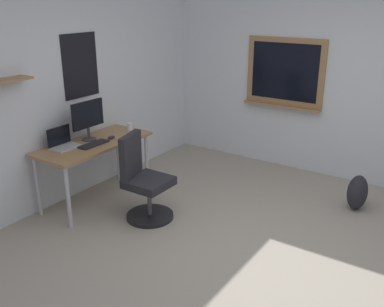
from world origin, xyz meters
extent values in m
plane|color=#9E9384|center=(0.00, 0.00, 0.00)|extent=(5.20, 5.20, 0.00)
cube|color=silver|center=(0.00, 2.45, 1.30)|extent=(5.00, 0.10, 2.60)
cube|color=black|center=(0.29, 2.39, 1.55)|extent=(0.52, 0.01, 0.74)
cube|color=silver|center=(2.45, 0.00, 1.30)|extent=(0.10, 5.00, 2.60)
cube|color=#997047|center=(2.38, 0.72, 1.35)|extent=(0.04, 1.10, 0.90)
cube|color=black|center=(2.37, 0.72, 1.35)|extent=(0.01, 0.94, 0.76)
cube|color=#997047|center=(2.34, 0.72, 0.89)|extent=(0.12, 1.10, 0.03)
cube|color=#997047|center=(0.09, 2.06, 0.71)|extent=(1.39, 0.61, 0.03)
cylinder|color=#B7B7BC|center=(-0.55, 1.82, 0.35)|extent=(0.04, 0.04, 0.70)
cylinder|color=#B7B7BC|center=(0.73, 1.82, 0.35)|extent=(0.04, 0.04, 0.70)
cylinder|color=#B7B7BC|center=(-0.55, 2.31, 0.35)|extent=(0.04, 0.04, 0.70)
cylinder|color=#B7B7BC|center=(0.73, 2.31, 0.35)|extent=(0.04, 0.04, 0.70)
cylinder|color=black|center=(0.09, 1.25, 0.02)|extent=(0.52, 0.52, 0.04)
cylinder|color=#4C4C51|center=(0.09, 1.25, 0.21)|extent=(0.05, 0.05, 0.34)
cube|color=#232328|center=(0.09, 1.25, 0.42)|extent=(0.44, 0.44, 0.09)
cube|color=#232328|center=(0.03, 1.44, 0.71)|extent=(0.40, 0.17, 0.48)
cube|color=#ADAFB5|center=(-0.22, 2.17, 0.74)|extent=(0.31, 0.21, 0.02)
cube|color=black|center=(-0.22, 2.27, 0.85)|extent=(0.31, 0.01, 0.21)
cylinder|color=#38383D|center=(0.13, 2.17, 0.74)|extent=(0.17, 0.17, 0.01)
cylinder|color=#38383D|center=(0.13, 2.17, 0.81)|extent=(0.03, 0.03, 0.14)
cube|color=black|center=(0.13, 2.16, 1.04)|extent=(0.46, 0.02, 0.31)
cube|color=black|center=(0.02, 1.99, 0.74)|extent=(0.37, 0.13, 0.02)
ellipsoid|color=#262628|center=(0.30, 1.99, 0.75)|extent=(0.10, 0.06, 0.03)
cylinder|color=silver|center=(0.69, 2.04, 0.77)|extent=(0.08, 0.08, 0.09)
ellipsoid|color=#232328|center=(1.58, -0.58, 0.20)|extent=(0.32, 0.22, 0.41)
camera|label=1|loc=(-3.21, -1.54, 2.33)|focal=40.69mm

